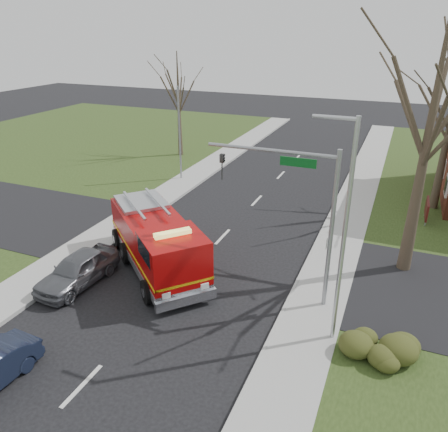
% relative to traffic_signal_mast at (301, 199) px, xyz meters
% --- Properties ---
extents(ground, '(120.00, 120.00, 0.00)m').
position_rel_traffic_signal_mast_xyz_m(ground, '(-5.21, -1.50, -4.71)').
color(ground, black).
rests_on(ground, ground).
extents(sidewalk_right, '(2.40, 80.00, 0.15)m').
position_rel_traffic_signal_mast_xyz_m(sidewalk_right, '(0.99, -1.50, -4.63)').
color(sidewalk_right, '#A09F9A').
rests_on(sidewalk_right, ground).
extents(sidewalk_left, '(2.40, 80.00, 0.15)m').
position_rel_traffic_signal_mast_xyz_m(sidewalk_left, '(-11.41, -1.50, -4.63)').
color(sidewalk_left, '#A09F9A').
rests_on(sidewalk_left, ground).
extents(health_center_sign, '(0.12, 2.00, 1.40)m').
position_rel_traffic_signal_mast_xyz_m(health_center_sign, '(5.29, 11.00, -3.83)').
color(health_center_sign, '#44120F').
rests_on(health_center_sign, ground).
extents(hedge_corner, '(2.80, 2.00, 0.90)m').
position_rel_traffic_signal_mast_xyz_m(hedge_corner, '(3.79, -2.50, -4.13)').
color(hedge_corner, '#2F3914').
rests_on(hedge_corner, lawn_right).
extents(bare_tree_near, '(6.00, 6.00, 12.00)m').
position_rel_traffic_signal_mast_xyz_m(bare_tree_near, '(4.29, 4.50, 2.71)').
color(bare_tree_near, '#372B20').
rests_on(bare_tree_near, ground).
extents(bare_tree_left, '(4.50, 4.50, 9.00)m').
position_rel_traffic_signal_mast_xyz_m(bare_tree_left, '(-15.21, 18.50, 0.86)').
color(bare_tree_left, '#372B20').
rests_on(bare_tree_left, ground).
extents(traffic_signal_mast, '(5.29, 0.18, 6.80)m').
position_rel_traffic_signal_mast_xyz_m(traffic_signal_mast, '(0.00, 0.00, 0.00)').
color(traffic_signal_mast, gray).
rests_on(traffic_signal_mast, ground).
extents(streetlight_pole, '(1.48, 0.16, 8.40)m').
position_rel_traffic_signal_mast_xyz_m(streetlight_pole, '(1.93, -2.00, -0.16)').
color(streetlight_pole, '#B7BABF').
rests_on(streetlight_pole, ground).
extents(utility_pole_far, '(0.14, 0.14, 7.00)m').
position_rel_traffic_signal_mast_xyz_m(utility_pole_far, '(-12.01, 12.50, -1.21)').
color(utility_pole_far, gray).
rests_on(utility_pole_far, ground).
extents(fire_engine, '(7.43, 7.05, 3.09)m').
position_rel_traffic_signal_mast_xyz_m(fire_engine, '(-6.69, 0.03, -3.31)').
color(fire_engine, '#9A0707').
rests_on(fire_engine, ground).
extents(parked_car_maroon, '(2.03, 4.43, 1.47)m').
position_rel_traffic_signal_mast_xyz_m(parked_car_maroon, '(-9.41, -2.50, -3.97)').
color(parked_car_maroon, '#56585D').
rests_on(parked_car_maroon, ground).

